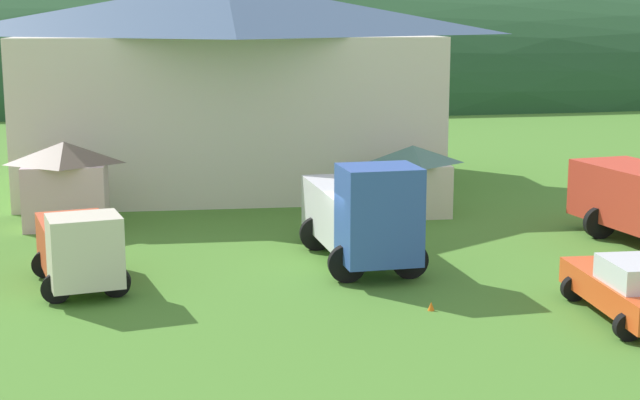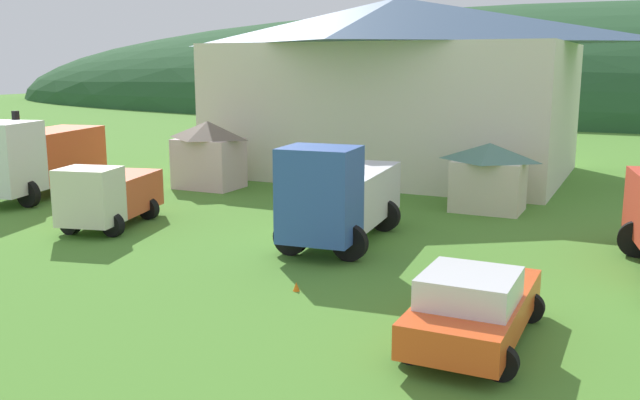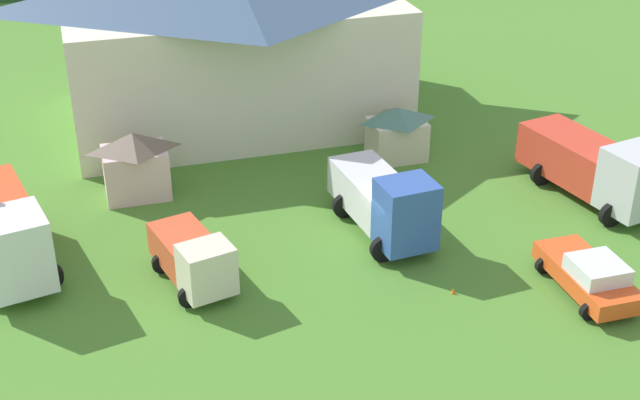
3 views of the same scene
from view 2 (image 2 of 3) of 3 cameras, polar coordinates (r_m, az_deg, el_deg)
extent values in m
plane|color=#4C842D|center=(22.12, 0.04, -4.07)|extent=(200.00, 200.00, 0.00)
ellipsoid|color=#234C28|center=(93.90, 19.92, 6.98)|extent=(178.92, 60.00, 25.89)
cube|color=silver|center=(37.64, 6.21, 7.42)|extent=(17.41, 11.82, 6.78)
pyramid|color=#3D5675|center=(37.62, 6.37, 14.39)|extent=(18.80, 12.77, 2.37)
cube|color=beige|center=(28.44, 13.62, 1.13)|extent=(2.70, 2.10, 2.02)
pyramid|color=#4C7A6B|center=(28.24, 13.75, 3.85)|extent=(2.92, 2.27, 0.71)
cube|color=beige|center=(33.16, -9.09, 2.98)|extent=(2.90, 2.16, 2.33)
pyramid|color=#6B5B4C|center=(32.98, -9.18, 5.69)|extent=(3.13, 2.33, 0.82)
cube|color=white|center=(31.21, -24.53, 3.16)|extent=(2.83, 2.94, 2.92)
cube|color=black|center=(31.04, -24.77, 4.30)|extent=(1.66, 2.22, 0.93)
cube|color=#E04C23|center=(34.16, -20.82, 3.52)|extent=(3.31, 5.15, 2.29)
cylinder|color=black|center=(30.81, -22.80, 0.46)|extent=(1.10, 0.30, 1.10)
cylinder|color=black|center=(34.36, -18.61, 1.78)|extent=(1.10, 0.30, 1.10)
cylinder|color=black|center=(35.47, -21.44, 1.87)|extent=(1.10, 0.30, 1.10)
cube|color=beige|center=(24.87, -18.37, 0.29)|extent=(2.22, 1.97, 1.93)
cube|color=black|center=(24.73, -18.52, 1.23)|extent=(1.30, 1.46, 0.62)
cube|color=#DB512D|center=(26.89, -15.89, 0.61)|extent=(2.56, 3.39, 1.37)
cylinder|color=black|center=(24.67, -16.62, -1.98)|extent=(0.80, 0.30, 0.80)
cylinder|color=black|center=(25.47, -19.80, -1.77)|extent=(0.80, 0.30, 0.80)
cylinder|color=black|center=(27.06, -13.87, -0.70)|extent=(0.80, 0.30, 0.80)
cylinder|color=black|center=(27.79, -16.85, -0.55)|extent=(0.80, 0.30, 0.80)
cube|color=#3356AD|center=(20.76, -0.02, 0.48)|extent=(2.37, 2.09, 2.83)
cube|color=black|center=(20.56, -0.11, 2.14)|extent=(1.32, 1.62, 0.91)
cube|color=silver|center=(23.92, 2.70, 0.53)|extent=(2.62, 4.86, 1.70)
cylinder|color=black|center=(20.76, 2.46, -3.53)|extent=(1.10, 0.30, 1.10)
cylinder|color=black|center=(21.40, -2.42, -3.08)|extent=(1.10, 0.30, 1.10)
cylinder|color=black|center=(24.49, 5.31, -1.29)|extent=(1.10, 0.30, 1.10)
cylinder|color=black|center=(25.03, 1.09, -0.97)|extent=(1.10, 0.30, 1.10)
cylinder|color=black|center=(23.26, 24.52, -2.94)|extent=(1.10, 0.30, 1.10)
cube|color=#F15220|center=(15.22, 12.58, -8.79)|extent=(2.00, 4.83, 0.70)
cube|color=silver|center=(14.47, 12.17, -7.07)|extent=(1.83, 1.93, 0.62)
cylinder|color=black|center=(13.70, 14.58, -12.79)|extent=(0.68, 0.24, 0.68)
cylinder|color=black|center=(14.08, 7.42, -11.83)|extent=(0.68, 0.24, 0.68)
cylinder|color=black|center=(16.72, 16.78, -8.45)|extent=(0.68, 0.24, 0.68)
cylinder|color=black|center=(17.04, 10.90, -7.79)|extent=(0.68, 0.24, 0.68)
cylinder|color=#4C4C51|center=(32.46, -23.41, 2.86)|extent=(0.12, 0.12, 3.28)
cube|color=black|center=(32.27, -23.68, 6.22)|extent=(0.20, 0.24, 0.55)
sphere|color=yellow|center=(32.36, -23.50, 6.25)|extent=(0.14, 0.14, 0.14)
cone|color=orange|center=(18.21, -1.95, -7.46)|extent=(0.36, 0.36, 0.47)
camera|label=1|loc=(16.54, -96.24, 5.18)|focal=54.02mm
camera|label=3|loc=(26.60, -96.56, 28.81)|focal=49.10mm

